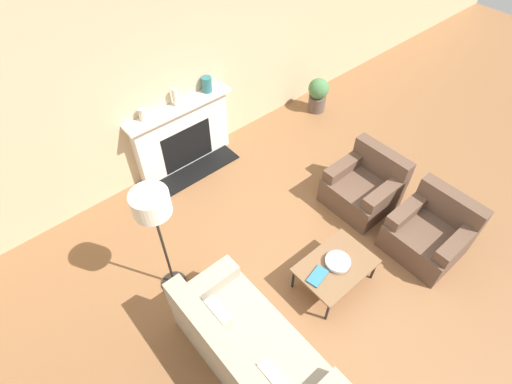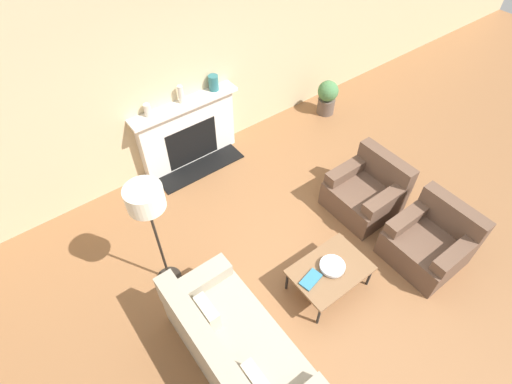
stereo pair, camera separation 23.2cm
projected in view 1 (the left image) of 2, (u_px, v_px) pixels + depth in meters
ground_plane at (327, 273)px, 5.01m from camera, size 18.00×18.00×0.00m
wall_back at (180, 73)px, 5.46m from camera, size 18.00×0.06×2.90m
fireplace at (183, 136)px, 5.99m from camera, size 1.66×0.59×1.08m
couch at (250, 352)px, 4.02m from camera, size 0.84×1.82×0.88m
armchair_near at (430, 232)px, 5.06m from camera, size 0.84×0.86×0.81m
armchair_far at (364, 187)px, 5.60m from camera, size 0.84×0.86×0.81m
coffee_table at (336, 266)px, 4.66m from camera, size 0.91×0.63×0.38m
bowl at (338, 262)px, 4.63m from camera, size 0.30×0.30×0.06m
book at (318, 276)px, 4.53m from camera, size 0.29×0.19×0.02m
floor_lamp at (153, 211)px, 3.89m from camera, size 0.38×0.38×1.63m
mantel_vase_left at (142, 115)px, 5.28m from camera, size 0.09×0.09×0.19m
mantel_vase_center_left at (175, 97)px, 5.48m from camera, size 0.08×0.08×0.27m
mantel_vase_center_right at (207, 84)px, 5.73m from camera, size 0.15×0.15×0.23m
potted_plant at (318, 94)px, 7.07m from camera, size 0.36×0.36×0.63m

